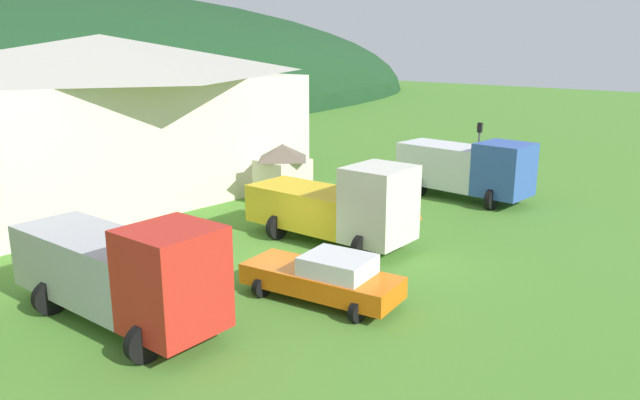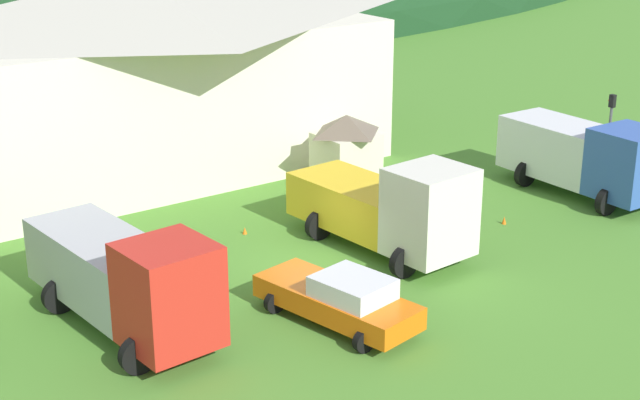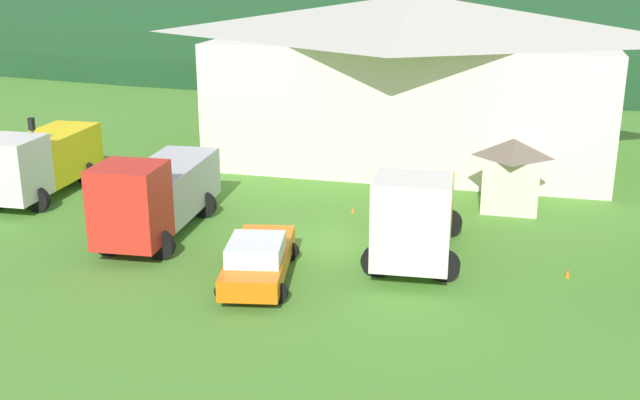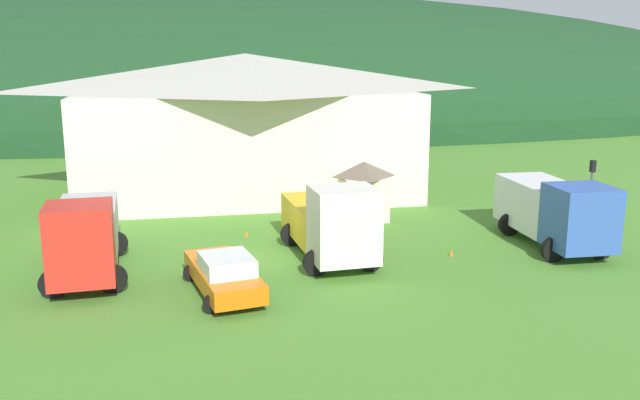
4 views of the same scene
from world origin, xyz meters
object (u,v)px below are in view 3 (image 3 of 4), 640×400
Objects in this scene: depot_building at (413,76)px; flatbed_truck_yellow at (38,160)px; play_shed_cream at (511,173)px; traffic_light_west at (35,151)px; heavy_rig_striped at (415,214)px; service_pickup_orange at (258,258)px; crane_truck_red at (156,193)px; traffic_cone_near_pickup at (567,277)px; traffic_cone_mid_row at (353,213)px.

depot_building is 19.35m from flatbed_truck_yellow.
play_shed_cream is 0.43× the size of flatbed_truck_yellow.
traffic_light_west reaches higher than play_shed_cream.
heavy_rig_striped is 1.34× the size of service_pickup_orange.
traffic_light_west reaches higher than flatbed_truck_yellow.
heavy_rig_striped is 5.98m from service_pickup_orange.
crane_truck_red is 6.35m from service_pickup_orange.
traffic_light_west reaches higher than traffic_cone_near_pickup.
traffic_cone_mid_row is at bearing -147.99° from heavy_rig_striped.
traffic_light_west reaches higher than traffic_cone_mid_row.
service_pickup_orange is 1.46× the size of traffic_light_west.
traffic_cone_near_pickup is at bearing 95.70° from service_pickup_orange.
heavy_rig_striped reaches higher than flatbed_truck_yellow.
heavy_rig_striped is (2.23, -14.68, -2.79)m from depot_building.
heavy_rig_striped is (-3.24, -6.78, 0.08)m from play_shed_cream.
play_shed_cream is at bearing 150.76° from heavy_rig_striped.
depot_building is 3.82× the size of service_pickup_orange.
play_shed_cream is 7.07m from traffic_cone_mid_row.
depot_building reaches higher than flatbed_truck_yellow.
crane_truck_red is 13.44× the size of traffic_cone_near_pickup.
flatbed_truck_yellow is at bearing 170.76° from traffic_cone_near_pickup.
service_pickup_orange is (-2.59, -18.11, -3.67)m from depot_building.
heavy_rig_striped reaches higher than traffic_cone_mid_row.
depot_building is at bearing 161.39° from service_pickup_orange.
flatbed_truck_yellow is at bearing -143.47° from depot_building.
traffic_cone_near_pickup is at bearing -73.43° from play_shed_cream.
flatbed_truck_yellow is 1.06m from traffic_light_west.
depot_building is 2.65× the size of crane_truck_red.
flatbed_truck_yellow is (-15.39, -11.40, -2.76)m from depot_building.
traffic_light_west is at bearing 172.46° from traffic_cone_near_pickup.
traffic_light_west is at bearing 24.91° from flatbed_truck_yellow.
crane_truck_red reaches higher than play_shed_cream.
heavy_rig_striped is at bearing -81.35° from depot_building.
play_shed_cream is 7.52m from heavy_rig_striped.
play_shed_cream reaches higher than traffic_cone_mid_row.
traffic_cone_near_pickup is (5.39, -0.47, -1.71)m from heavy_rig_striped.
depot_building is at bearing 147.94° from crane_truck_red.
flatbed_truck_yellow reaches higher than traffic_cone_mid_row.
traffic_light_west is at bearing -114.31° from crane_truck_red.
traffic_light_west is at bearing -168.27° from play_shed_cream.
crane_truck_red is at bearing 178.67° from traffic_cone_near_pickup.
traffic_cone_mid_row is at bearing -161.12° from play_shed_cream.
play_shed_cream is 0.39× the size of crane_truck_red.
play_shed_cream reaches higher than service_pickup_orange.
traffic_cone_mid_row is (1.55, 7.98, -0.83)m from service_pickup_orange.
depot_building is 35.60× the size of traffic_cone_near_pickup.
flatbed_truck_yellow reaches higher than play_shed_cream.
heavy_rig_striped is 17.43m from traffic_light_west.
heavy_rig_striped is 5.86m from traffic_cone_mid_row.
crane_truck_red reaches higher than service_pickup_orange.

